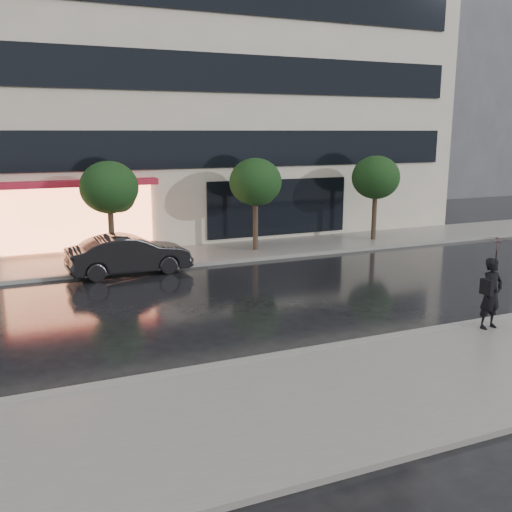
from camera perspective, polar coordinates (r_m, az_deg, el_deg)
ground at (r=14.46m, az=4.68°, el=-8.19°), size 120.00×120.00×0.00m
sidewalk_near at (r=11.89m, az=12.19°, el=-12.83°), size 60.00×4.50×0.12m
sidewalk_far at (r=23.63m, az=-7.00°, el=0.05°), size 60.00×3.50×0.12m
curb_near at (r=13.62m, az=6.67°, el=-9.24°), size 60.00×0.25×0.14m
curb_far at (r=21.99m, az=-5.71°, el=-0.82°), size 60.00×0.25×0.14m
office_building at (r=30.83m, az=-11.76°, el=19.46°), size 30.00×12.76×18.00m
bg_building_right at (r=51.51m, az=16.37°, el=15.16°), size 12.00×12.00×16.00m
tree_mid_west at (r=22.34m, az=-14.33°, el=6.48°), size 2.20×2.20×3.99m
tree_mid_east at (r=24.01m, az=0.05°, el=7.25°), size 2.20×2.20×3.99m
tree_far_east at (r=26.94m, az=11.96°, el=7.54°), size 2.20×2.20×3.99m
parked_car at (r=21.03m, az=-12.56°, el=0.14°), size 4.44×1.77×1.44m
pedestrian_with_umbrella at (r=15.58m, az=22.69°, el=-1.62°), size 0.88×0.89×2.39m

